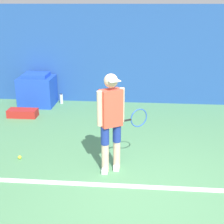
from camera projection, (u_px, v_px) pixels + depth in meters
ground_plane at (138, 197)px, 4.57m from camera, size 24.00×24.00×0.00m
back_wall at (141, 55)px, 8.41m from camera, size 24.00×0.10×2.64m
court_baseline at (138, 187)px, 4.82m from camera, size 21.60×0.10×0.01m
tennis_player at (112, 119)px, 5.01m from camera, size 0.80×0.57×1.67m
tennis_ball at (20, 157)px, 5.66m from camera, size 0.07×0.07×0.07m
covered_chair at (37, 90)px, 8.49m from camera, size 0.92×0.78×0.88m
equipment_bag at (23, 113)px, 7.71m from camera, size 0.72×0.32×0.19m
water_bottle at (61, 99)px, 8.70m from camera, size 0.09×0.09×0.28m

